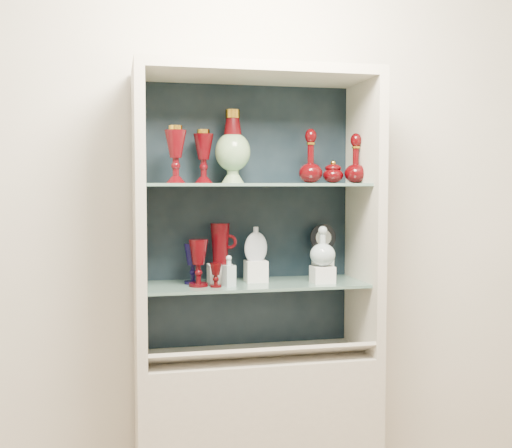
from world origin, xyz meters
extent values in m
cube|color=beige|center=(0.00, 1.75, 1.40)|extent=(3.50, 0.02, 2.80)
cube|color=beige|center=(0.00, 1.53, 0.38)|extent=(1.00, 0.40, 0.75)
cube|color=black|center=(0.00, 1.72, 1.32)|extent=(0.98, 0.02, 1.15)
cube|color=beige|center=(-0.48, 1.53, 1.32)|extent=(0.04, 0.40, 1.15)
cube|color=beige|center=(0.48, 1.53, 1.32)|extent=(0.04, 0.40, 1.15)
cube|color=beige|center=(0.00, 1.53, 1.92)|extent=(1.00, 0.40, 0.04)
cube|color=slate|center=(0.00, 1.55, 1.04)|extent=(0.92, 0.34, 0.01)
cube|color=slate|center=(0.00, 1.55, 1.46)|extent=(0.92, 0.34, 0.01)
cube|color=beige|center=(0.00, 1.42, 0.78)|extent=(0.92, 0.17, 0.09)
cube|color=white|center=(-0.24, 1.42, 0.80)|extent=(0.10, 0.06, 0.03)
cube|color=white|center=(0.01, 1.42, 0.80)|extent=(0.10, 0.06, 0.03)
cube|color=white|center=(0.27, 1.42, 0.80)|extent=(0.10, 0.06, 0.03)
cube|color=white|center=(0.31, 1.42, 0.80)|extent=(0.10, 0.06, 0.03)
cube|color=silver|center=(-0.15, 1.57, 1.09)|extent=(0.10, 0.10, 0.08)
cube|color=silver|center=(0.01, 1.58, 1.09)|extent=(0.09, 0.09, 0.09)
cube|color=silver|center=(0.28, 1.49, 1.08)|extent=(0.09, 0.09, 0.07)
cube|color=silver|center=(0.34, 1.66, 1.10)|extent=(0.08, 0.08, 0.10)
camera|label=1|loc=(-0.57, -1.07, 1.46)|focal=45.00mm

